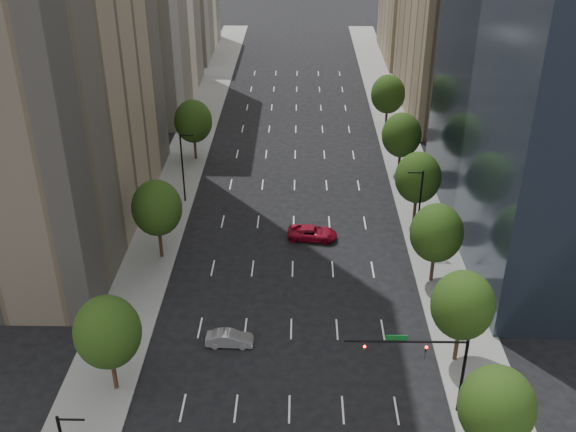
{
  "coord_description": "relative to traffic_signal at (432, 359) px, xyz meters",
  "views": [
    {
      "loc": [
        0.62,
        -8.67,
        38.19
      ],
      "look_at": [
        -0.41,
        46.8,
        8.0
      ],
      "focal_mm": 41.86,
      "sensor_mm": 36.0,
      "label": 1
    }
  ],
  "objects": [
    {
      "name": "car_silver",
      "position": [
        -15.9,
        7.66,
        -4.49
      ],
      "size": [
        4.17,
        1.51,
        1.37
      ],
      "primitive_type": "imported",
      "rotation": [
        0.0,
        0.0,
        1.56
      ],
      "color": "#96969B",
      "rests_on": "ground"
    },
    {
      "name": "streetlight_ln",
      "position": [
        -23.96,
        35.0,
        -0.33
      ],
      "size": [
        1.7,
        0.2,
        9.0
      ],
      "color": "black",
      "rests_on": "ground"
    },
    {
      "name": "tree_right_2",
      "position": [
        3.47,
        18.0,
        0.43
      ],
      "size": [
        5.2,
        5.2,
        8.61
      ],
      "color": "#382316",
      "rests_on": "ground"
    },
    {
      "name": "tree_right_1",
      "position": [
        3.47,
        6.0,
        0.58
      ],
      "size": [
        5.2,
        5.2,
        8.75
      ],
      "color": "#382316",
      "rests_on": "ground"
    },
    {
      "name": "parking_tan_right",
      "position": [
        14.47,
        70.0,
        9.83
      ],
      "size": [
        14.0,
        30.0,
        30.0
      ],
      "primitive_type": "cube",
      "color": "#8C7759",
      "rests_on": "ground"
    },
    {
      "name": "tree_left_1",
      "position": [
        -24.53,
        22.0,
        0.79
      ],
      "size": [
        5.2,
        5.2,
        8.97
      ],
      "color": "#382316",
      "rests_on": "ground"
    },
    {
      "name": "sidewalk_left",
      "position": [
        -26.03,
        30.0,
        -5.1
      ],
      "size": [
        6.0,
        200.0,
        0.15
      ],
      "primitive_type": "cube",
      "color": "slate",
      "rests_on": "ground"
    },
    {
      "name": "filler_right",
      "position": [
        14.47,
        103.0,
        2.83
      ],
      "size": [
        14.0,
        26.0,
        16.0
      ],
      "primitive_type": "cube",
      "color": "#8C7759",
      "rests_on": "ground"
    },
    {
      "name": "tree_right_5",
      "position": [
        3.47,
        60.0,
        0.58
      ],
      "size": [
        5.2,
        5.2,
        8.75
      ],
      "color": "#382316",
      "rests_on": "ground"
    },
    {
      "name": "streetlight_rn",
      "position": [
        2.91,
        25.0,
        -0.33
      ],
      "size": [
        1.7,
        0.2,
        9.0
      ],
      "color": "black",
      "rests_on": "ground"
    },
    {
      "name": "tree_right_3",
      "position": [
        3.47,
        30.0,
        0.72
      ],
      "size": [
        5.2,
        5.2,
        8.89
      ],
      "color": "#382316",
      "rests_on": "ground"
    },
    {
      "name": "car_red_far",
      "position": [
        -8.41,
        26.2,
        -4.41
      ],
      "size": [
        5.74,
        3.1,
        1.53
      ],
      "primitive_type": "imported",
      "rotation": [
        0.0,
        0.0,
        1.47
      ],
      "color": "maroon",
      "rests_on": "ground"
    },
    {
      "name": "filler_left",
      "position": [
        -35.53,
        106.0,
        3.83
      ],
      "size": [
        14.0,
        26.0,
        18.0
      ],
      "primitive_type": "cube",
      "color": "beige",
      "rests_on": "ground"
    },
    {
      "name": "tree_left_2",
      "position": [
        -24.53,
        48.0,
        0.5
      ],
      "size": [
        5.2,
        5.2,
        8.68
      ],
      "color": "#382316",
      "rests_on": "ground"
    },
    {
      "name": "tree_left_0",
      "position": [
        -24.53,
        2.0,
        0.58
      ],
      "size": [
        5.2,
        5.2,
        8.75
      ],
      "color": "#382316",
      "rests_on": "ground"
    },
    {
      "name": "tree_right_0",
      "position": [
        3.47,
        -5.0,
        0.22
      ],
      "size": [
        5.2,
        5.2,
        8.39
      ],
      "color": "#382316",
      "rests_on": "ground"
    },
    {
      "name": "traffic_signal",
      "position": [
        0.0,
        0.0,
        0.0
      ],
      "size": [
        9.12,
        0.4,
        7.38
      ],
      "color": "black",
      "rests_on": "ground"
    },
    {
      "name": "tree_right_4",
      "position": [
        3.47,
        44.0,
        0.29
      ],
      "size": [
        5.2,
        5.2,
        8.46
      ],
      "color": "#382316",
      "rests_on": "ground"
    },
    {
      "name": "sidewalk_right",
      "position": [
        4.97,
        30.0,
        -5.1
      ],
      "size": [
        6.0,
        200.0,
        0.15
      ],
      "primitive_type": "cube",
      "color": "slate",
      "rests_on": "ground"
    }
  ]
}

